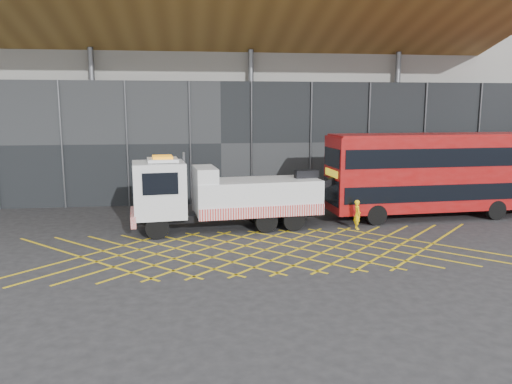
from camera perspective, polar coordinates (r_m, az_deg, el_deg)
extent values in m
plane|color=#242426|center=(22.33, -7.19, -6.90)|extent=(120.00, 120.00, 0.00)
cube|color=gold|center=(22.83, -19.42, -7.00)|extent=(7.16, 7.16, 0.01)
cube|color=gold|center=(22.83, -19.42, -7.00)|extent=(7.16, 7.16, 0.01)
cube|color=gold|center=(22.55, -15.41, -7.00)|extent=(7.16, 7.16, 0.01)
cube|color=gold|center=(22.55, -15.41, -7.00)|extent=(7.16, 7.16, 0.01)
cube|color=gold|center=(22.38, -11.32, -6.96)|extent=(7.16, 7.16, 0.01)
cube|color=gold|center=(22.38, -11.32, -6.96)|extent=(7.16, 7.16, 0.01)
cube|color=gold|center=(22.33, -7.19, -6.88)|extent=(7.16, 7.16, 0.01)
cube|color=gold|center=(22.33, -7.19, -6.88)|extent=(7.16, 7.16, 0.01)
cube|color=gold|center=(22.39, -3.07, -6.77)|extent=(7.16, 7.16, 0.01)
cube|color=gold|center=(22.39, -3.07, -6.77)|extent=(7.16, 7.16, 0.01)
cube|color=gold|center=(22.57, 1.01, -6.63)|extent=(7.16, 7.16, 0.01)
cube|color=gold|center=(22.57, 1.01, -6.63)|extent=(7.16, 7.16, 0.01)
cube|color=gold|center=(22.85, 5.01, -6.46)|extent=(7.16, 7.16, 0.01)
cube|color=gold|center=(22.85, 5.01, -6.46)|extent=(7.16, 7.16, 0.01)
cube|color=gold|center=(23.25, 8.88, -6.26)|extent=(7.16, 7.16, 0.01)
cube|color=gold|center=(23.25, 8.88, -6.26)|extent=(7.16, 7.16, 0.01)
cube|color=gold|center=(23.74, 12.61, -6.04)|extent=(7.16, 7.16, 0.01)
cube|color=gold|center=(23.74, 12.61, -6.04)|extent=(7.16, 7.16, 0.01)
cube|color=gold|center=(24.33, 16.17, -5.81)|extent=(7.16, 7.16, 0.01)
cube|color=gold|center=(24.33, 16.17, -5.81)|extent=(7.16, 7.16, 0.01)
cube|color=gold|center=(25.01, 19.54, -5.57)|extent=(7.16, 7.16, 0.01)
cube|color=gold|center=(25.01, 19.54, -5.57)|extent=(7.16, 7.16, 0.01)
cube|color=gray|center=(40.56, -4.81, 13.39)|extent=(55.00, 14.00, 18.00)
cube|color=black|center=(33.26, -4.06, 5.61)|extent=(55.00, 0.80, 8.00)
cube|color=brown|center=(29.87, -7.83, 19.53)|extent=(40.00, 11.93, 4.07)
cylinder|color=#595B60|center=(33.47, -17.96, 6.91)|extent=(0.36, 0.36, 10.00)
cylinder|color=#595B60|center=(33.19, -0.58, 7.35)|extent=(0.36, 0.36, 10.00)
cylinder|color=#595B60|center=(35.82, 15.63, 7.17)|extent=(0.36, 0.36, 10.00)
cube|color=black|center=(26.21, -3.03, -2.68)|extent=(10.08, 2.13, 0.37)
cube|color=white|center=(25.51, -11.01, 0.31)|extent=(2.80, 2.90, 2.74)
cube|color=black|center=(25.42, -13.94, 1.25)|extent=(0.30, 2.31, 1.16)
cube|color=red|center=(25.74, -13.84, -2.82)|extent=(0.56, 2.76, 0.58)
cube|color=orange|center=(25.32, -10.64, 3.94)|extent=(1.08, 1.36, 0.13)
cube|color=white|center=(26.33, 0.11, -0.39)|extent=(6.79, 3.33, 1.69)
cube|color=red|center=(25.16, 0.85, -2.33)|extent=(6.51, 0.77, 0.58)
cube|color=white|center=(25.63, -5.86, 2.03)|extent=(1.32, 2.63, 0.74)
cube|color=black|center=(26.96, 5.78, 1.96)|extent=(1.32, 0.66, 0.53)
cube|color=black|center=(27.40, 7.85, 0.92)|extent=(2.34, 0.62, 1.14)
cylinder|color=black|center=(24.75, -11.24, -3.97)|extent=(1.19, 0.49, 1.16)
cylinder|color=black|center=(26.91, -11.46, -2.89)|extent=(1.19, 0.49, 1.16)
cylinder|color=black|center=(25.97, 4.32, -3.17)|extent=(1.19, 0.49, 1.16)
cylinder|color=black|center=(28.04, 2.92, -2.20)|extent=(1.19, 0.49, 1.16)
cylinder|color=#595B60|center=(26.57, -8.21, 2.02)|extent=(0.15, 0.15, 2.32)
cube|color=maroon|center=(30.33, 19.36, 2.15)|extent=(12.02, 3.34, 4.20)
cube|color=black|center=(30.46, 19.25, 0.32)|extent=(11.54, 3.38, 0.92)
cube|color=black|center=(30.23, 19.46, 3.96)|extent=(11.54, 3.38, 1.03)
cube|color=black|center=(28.00, 8.58, 0.08)|extent=(0.18, 2.43, 1.41)
cube|color=black|center=(27.75, 8.68, 3.94)|extent=(0.18, 2.43, 1.03)
cube|color=yellow|center=(27.84, 8.61, 2.17)|extent=(0.16, 1.93, 0.38)
cube|color=maroon|center=(30.15, 19.58, 6.17)|extent=(11.77, 3.11, 0.13)
cylinder|color=black|center=(27.89, 13.59, -2.56)|extent=(1.14, 0.38, 1.12)
cylinder|color=black|center=(30.10, 11.70, -1.60)|extent=(1.14, 0.38, 1.12)
cylinder|color=black|center=(31.51, 25.73, -1.87)|extent=(1.14, 0.38, 1.12)
cylinder|color=black|center=(33.49, 23.27, -1.06)|extent=(1.14, 0.38, 1.12)
imported|color=yellow|center=(26.71, 11.51, -2.54)|extent=(0.41, 0.59, 1.56)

